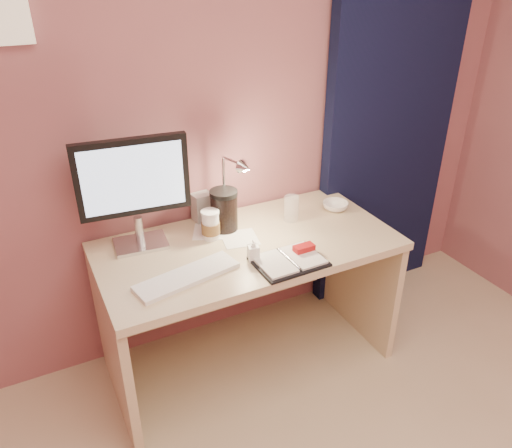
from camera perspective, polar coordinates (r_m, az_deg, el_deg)
name	(u,v)px	position (r m, az deg, el deg)	size (l,w,h in m)	color
room	(377,115)	(2.91, 13.70, 11.99)	(3.50, 3.50, 3.50)	#C6B28E
desk	(242,274)	(2.52, -1.61, -5.79)	(1.40, 0.70, 0.73)	#CAB78F
monitor	(133,184)	(2.25, -13.83, 4.47)	(0.49, 0.20, 0.52)	silver
keyboard	(187,276)	(2.11, -7.88, -5.94)	(0.45, 0.13, 0.02)	white
planner	(290,260)	(2.20, 3.94, -4.09)	(0.31, 0.23, 0.05)	black
paper_b	(240,238)	(2.38, -1.87, -1.67)	(0.16, 0.16, 0.00)	white
paper_c	(210,231)	(2.44, -5.24, -0.86)	(0.16, 0.16, 0.00)	white
coffee_cup	(211,226)	(2.36, -5.21, -0.17)	(0.09, 0.09, 0.14)	white
clear_cup	(291,208)	(2.52, 4.05, 1.78)	(0.07, 0.07, 0.13)	white
bowl	(335,206)	(2.67, 9.06, 2.05)	(0.13, 0.13, 0.04)	white
lotion_bottle	(253,250)	(2.19, -0.30, -2.96)	(0.05, 0.05, 0.11)	white
dark_jar	(224,212)	(2.42, -3.66, 1.34)	(0.13, 0.13, 0.19)	black
product_box	(202,207)	(2.53, -6.14, 1.96)	(0.10, 0.08, 0.14)	silver
desk_lamp	(226,188)	(2.34, -3.47, 4.17)	(0.13, 0.23, 0.37)	silver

